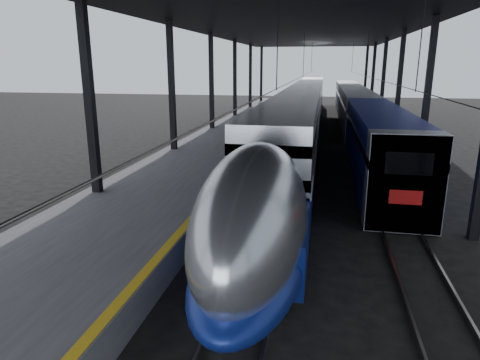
# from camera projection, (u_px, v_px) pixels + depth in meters

# --- Properties ---
(ground) EXTENTS (160.00, 160.00, 0.00)m
(ground) POSITION_uv_depth(u_px,v_px,m) (191.00, 277.00, 13.28)
(ground) COLOR black
(ground) RESTS_ON ground
(platform) EXTENTS (6.00, 80.00, 1.00)m
(platform) POSITION_uv_depth(u_px,v_px,m) (225.00, 144.00, 32.74)
(platform) COLOR #4C4C4F
(platform) RESTS_ON ground
(yellow_strip) EXTENTS (0.30, 80.00, 0.01)m
(yellow_strip) POSITION_uv_depth(u_px,v_px,m) (261.00, 139.00, 32.10)
(yellow_strip) COLOR gold
(yellow_strip) RESTS_ON platform
(rails) EXTENTS (6.52, 80.00, 0.16)m
(rails) POSITION_uv_depth(u_px,v_px,m) (331.00, 153.00, 31.38)
(rails) COLOR slate
(rails) RESTS_ON ground
(canopy) EXTENTS (18.00, 75.00, 9.47)m
(canopy) POSITION_uv_depth(u_px,v_px,m) (300.00, 24.00, 29.50)
(canopy) COLOR black
(canopy) RESTS_ON ground
(tgv_train) EXTENTS (3.08, 65.20, 4.41)m
(tgv_train) POSITION_uv_depth(u_px,v_px,m) (303.00, 115.00, 38.11)
(tgv_train) COLOR #B1B4B8
(tgv_train) RESTS_ON ground
(second_train) EXTENTS (2.86, 56.05, 3.94)m
(second_train) POSITION_uv_depth(u_px,v_px,m) (357.00, 111.00, 41.89)
(second_train) COLOR navy
(second_train) RESTS_ON ground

